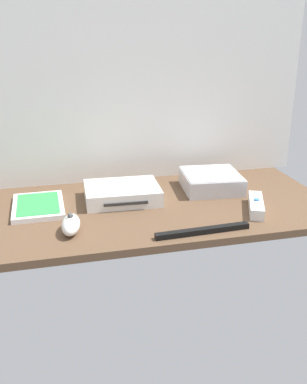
# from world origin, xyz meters

# --- Properties ---
(ground_plane) EXTENTS (1.00, 0.48, 0.02)m
(ground_plane) POSITION_xyz_m (0.00, 0.00, -0.01)
(ground_plane) COLOR brown
(ground_plane) RESTS_ON ground
(back_wall) EXTENTS (1.10, 0.01, 0.64)m
(back_wall) POSITION_xyz_m (0.00, 0.25, 0.32)
(back_wall) COLOR white
(back_wall) RESTS_ON ground
(game_console) EXTENTS (0.22, 0.17, 0.04)m
(game_console) POSITION_xyz_m (-0.08, 0.06, 0.02)
(game_console) COLOR white
(game_console) RESTS_ON ground_plane
(mini_computer) EXTENTS (0.19, 0.19, 0.05)m
(mini_computer) POSITION_xyz_m (0.20, 0.08, 0.03)
(mini_computer) COLOR silver
(mini_computer) RESTS_ON ground_plane
(game_case) EXTENTS (0.14, 0.19, 0.02)m
(game_case) POSITION_xyz_m (-0.31, 0.05, 0.01)
(game_case) COLOR white
(game_case) RESTS_ON ground_plane
(remote_wand) EXTENTS (0.09, 0.15, 0.03)m
(remote_wand) POSITION_xyz_m (0.26, -0.10, 0.02)
(remote_wand) COLOR white
(remote_wand) RESTS_ON ground_plane
(remote_nunchuk) EXTENTS (0.06, 0.11, 0.05)m
(remote_nunchuk) POSITION_xyz_m (-0.24, -0.12, 0.02)
(remote_nunchuk) COLOR white
(remote_nunchuk) RESTS_ON ground_plane
(sensor_bar) EXTENTS (0.24, 0.03, 0.01)m
(sensor_bar) POSITION_xyz_m (0.07, -0.20, 0.01)
(sensor_bar) COLOR black
(sensor_bar) RESTS_ON ground_plane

